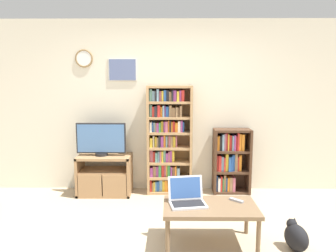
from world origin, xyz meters
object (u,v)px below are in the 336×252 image
(coffee_table, at_px, (210,210))
(cat, at_px, (296,237))
(bookshelf_tall, at_px, (167,139))
(bookshelf_short, at_px, (230,160))
(remote_near_laptop, at_px, (236,200))
(television, at_px, (101,139))
(laptop, at_px, (187,197))
(tv_stand, at_px, (105,175))

(coffee_table, bearing_deg, cat, -6.77)
(bookshelf_tall, height_order, bookshelf_short, bookshelf_tall)
(remote_near_laptop, height_order, cat, remote_near_laptop)
(television, distance_m, cat, 2.89)
(television, height_order, cat, television)
(laptop, bearing_deg, bookshelf_short, 55.63)
(coffee_table, distance_m, remote_near_laptop, 0.32)
(bookshelf_tall, xyz_separation_m, cat, (1.32, -1.72, -0.68))
(tv_stand, height_order, coffee_table, tv_stand)
(remote_near_laptop, distance_m, cat, 0.67)
(coffee_table, xyz_separation_m, remote_near_laptop, (0.29, 0.12, 0.06))
(television, bearing_deg, laptop, -50.54)
(tv_stand, relative_size, laptop, 1.91)
(cat, bearing_deg, tv_stand, 128.42)
(bookshelf_tall, xyz_separation_m, laptop, (0.22, -1.57, -0.33))
(bookshelf_tall, bearing_deg, remote_near_laptop, -63.16)
(tv_stand, distance_m, bookshelf_tall, 1.08)
(bookshelf_tall, relative_size, bookshelf_short, 1.66)
(tv_stand, xyz_separation_m, bookshelf_tall, (0.94, 0.11, 0.52))
(remote_near_laptop, xyz_separation_m, cat, (0.56, -0.22, -0.30))
(bookshelf_tall, height_order, cat, bookshelf_tall)
(remote_near_laptop, relative_size, cat, 0.32)
(bookshelf_short, bearing_deg, remote_near_laptop, -97.17)
(tv_stand, bearing_deg, laptop, -51.44)
(television, distance_m, coffee_table, 2.13)
(television, height_order, remote_near_laptop, television)
(bookshelf_short, bearing_deg, laptop, -114.60)
(coffee_table, bearing_deg, remote_near_laptop, 22.32)
(bookshelf_short, height_order, cat, bookshelf_short)
(bookshelf_tall, height_order, coffee_table, bookshelf_tall)
(tv_stand, height_order, cat, tv_stand)
(television, relative_size, coffee_table, 0.75)
(laptop, bearing_deg, television, 119.70)
(bookshelf_short, relative_size, laptop, 2.36)
(television, relative_size, laptop, 1.76)
(bookshelf_tall, distance_m, cat, 2.27)
(tv_stand, bearing_deg, television, 176.91)
(bookshelf_tall, bearing_deg, television, -173.60)
(laptop, bearing_deg, cat, -17.54)
(television, height_order, coffee_table, television)
(bookshelf_short, xyz_separation_m, laptop, (-0.72, -1.57, -0.00))
(laptop, relative_size, cat, 0.90)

